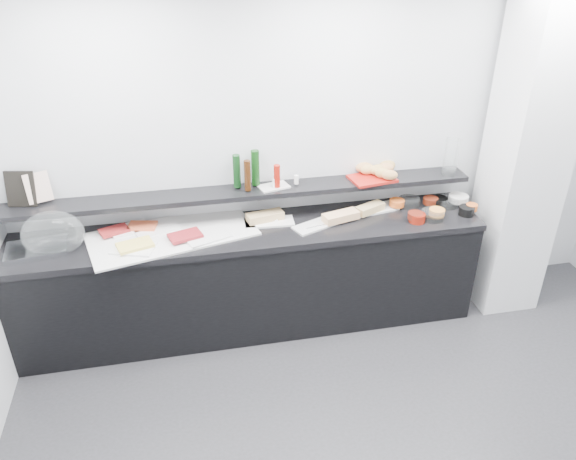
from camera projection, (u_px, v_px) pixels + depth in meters
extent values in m
cube|color=silver|center=(330.00, 153.00, 4.44)|extent=(5.00, 0.02, 2.70)
plane|color=white|center=(485.00, 5.00, 2.07)|extent=(5.00, 5.00, 0.00)
cube|color=white|center=(526.00, 155.00, 4.40)|extent=(0.50, 0.50, 2.70)
cube|color=black|center=(251.00, 280.00, 4.51)|extent=(3.60, 0.60, 0.85)
cube|color=black|center=(250.00, 232.00, 4.29)|extent=(3.62, 0.62, 0.05)
cube|color=black|center=(245.00, 192.00, 4.32)|extent=(3.60, 0.25, 0.04)
cube|color=silver|center=(37.00, 249.00, 3.98)|extent=(0.45, 0.32, 0.04)
ellipsoid|color=white|center=(53.00, 234.00, 3.96)|extent=(0.44, 0.29, 0.34)
cube|color=silver|center=(172.00, 234.00, 4.19)|extent=(1.31, 0.85, 0.01)
cube|color=white|center=(130.00, 229.00, 4.24)|extent=(0.33, 0.27, 0.01)
cube|color=maroon|center=(114.00, 231.00, 4.18)|extent=(0.24, 0.20, 0.02)
cube|color=white|center=(156.00, 227.00, 4.26)|extent=(0.38, 0.31, 0.01)
cube|color=#EC5930|center=(142.00, 226.00, 4.24)|extent=(0.23, 0.17, 0.02)
cube|color=white|center=(133.00, 248.00, 3.99)|extent=(0.34, 0.28, 0.01)
cube|color=#EDD25C|center=(135.00, 245.00, 3.99)|extent=(0.28, 0.22, 0.02)
cube|color=white|center=(207.00, 236.00, 4.14)|extent=(0.38, 0.32, 0.01)
cube|color=maroon|center=(185.00, 236.00, 4.11)|extent=(0.27, 0.21, 0.02)
cube|color=white|center=(269.00, 222.00, 4.36)|extent=(0.39, 0.18, 0.01)
cube|color=tan|center=(265.00, 216.00, 4.37)|extent=(0.30, 0.16, 0.06)
cylinder|color=silver|center=(268.00, 222.00, 4.34)|extent=(0.16, 0.03, 0.01)
cube|color=silver|center=(316.00, 225.00, 4.32)|extent=(0.39, 0.28, 0.01)
cube|color=#E7AE79|center=(341.00, 216.00, 4.36)|extent=(0.30, 0.18, 0.06)
cylinder|color=silver|center=(316.00, 226.00, 4.28)|extent=(0.16, 0.04, 0.01)
cube|color=white|center=(374.00, 209.00, 4.55)|extent=(0.42, 0.24, 0.01)
cube|color=tan|center=(370.00, 208.00, 4.48)|extent=(0.26, 0.19, 0.06)
cylinder|color=silver|center=(352.00, 217.00, 4.42)|extent=(0.16, 0.01, 0.01)
cylinder|color=silver|center=(409.00, 202.00, 4.60)|extent=(0.22, 0.22, 0.07)
cylinder|color=orange|center=(397.00, 203.00, 4.57)|extent=(0.13, 0.13, 0.05)
cylinder|color=black|center=(439.00, 202.00, 4.61)|extent=(0.15, 0.15, 0.07)
cylinder|color=#5D1C0D|center=(430.00, 201.00, 4.60)|extent=(0.15, 0.15, 0.05)
cylinder|color=white|center=(447.00, 201.00, 4.62)|extent=(0.25, 0.25, 0.07)
cylinder|color=silver|center=(458.00, 198.00, 4.64)|extent=(0.20, 0.20, 0.05)
cylinder|color=maroon|center=(417.00, 218.00, 4.37)|extent=(0.16, 0.16, 0.07)
cylinder|color=#59170C|center=(415.00, 216.00, 4.37)|extent=(0.14, 0.14, 0.05)
cylinder|color=silver|center=(433.00, 215.00, 4.40)|extent=(0.18, 0.18, 0.07)
cylinder|color=orange|center=(437.00, 212.00, 4.42)|extent=(0.15, 0.15, 0.05)
cylinder|color=black|center=(466.00, 211.00, 4.47)|extent=(0.14, 0.14, 0.07)
cylinder|color=#DD5D1E|center=(472.00, 207.00, 4.50)|extent=(0.12, 0.12, 0.05)
cube|color=black|center=(20.00, 189.00, 4.02)|extent=(0.22, 0.11, 0.26)
cube|color=beige|center=(38.00, 188.00, 4.04)|extent=(0.18, 0.11, 0.22)
cube|color=silver|center=(274.00, 187.00, 4.34)|extent=(0.26, 0.20, 0.01)
cylinder|color=black|center=(237.00, 171.00, 4.26)|extent=(0.06, 0.06, 0.26)
cylinder|color=#341A09|center=(248.00, 176.00, 4.22)|extent=(0.06, 0.06, 0.24)
cylinder|color=#0F3710|center=(255.00, 168.00, 4.30)|extent=(0.08, 0.08, 0.28)
cylinder|color=#A7170B|center=(277.00, 176.00, 4.28)|extent=(0.06, 0.06, 0.18)
cylinder|color=white|center=(296.00, 180.00, 4.36)|extent=(0.05, 0.05, 0.07)
cylinder|color=white|center=(274.00, 183.00, 4.31)|extent=(0.04, 0.04, 0.07)
cube|color=#AF1912|center=(372.00, 179.00, 4.47)|extent=(0.38, 0.30, 0.02)
ellipsoid|color=tan|center=(368.00, 169.00, 4.50)|extent=(0.13, 0.09, 0.08)
ellipsoid|color=tan|center=(364.00, 167.00, 4.54)|extent=(0.14, 0.10, 0.08)
ellipsoid|color=#B28544|center=(387.00, 166.00, 4.57)|extent=(0.17, 0.13, 0.08)
ellipsoid|color=tan|center=(382.00, 173.00, 4.44)|extent=(0.14, 0.11, 0.08)
ellipsoid|color=#C18749|center=(389.00, 175.00, 4.40)|extent=(0.14, 0.11, 0.08)
ellipsoid|color=tan|center=(377.00, 170.00, 4.50)|extent=(0.16, 0.13, 0.08)
ellipsoid|color=#C08249|center=(385.00, 168.00, 4.52)|extent=(0.15, 0.10, 0.08)
cylinder|color=white|center=(451.00, 157.00, 4.50)|extent=(0.14, 0.14, 0.30)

